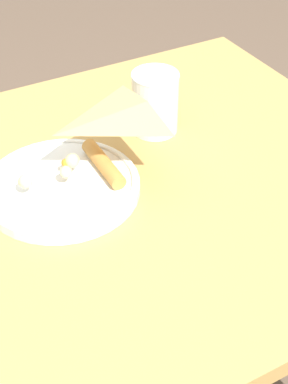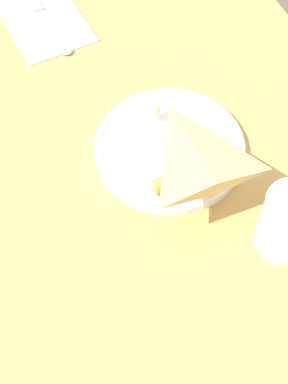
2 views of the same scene
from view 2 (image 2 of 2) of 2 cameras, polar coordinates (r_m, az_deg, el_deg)
name	(u,v)px [view 2 (image 2 of 2)]	position (r m, az deg, el deg)	size (l,w,h in m)	color
ground_plane	(147,324)	(1.63, 0.32, -12.67)	(6.00, 6.00, 0.00)	brown
dining_table	(149,199)	(1.04, 0.48, -0.67)	(1.07, 0.74, 0.77)	tan
plate_pizza	(171,148)	(0.93, 2.62, 4.29)	(0.24, 0.24, 0.05)	white
milk_glass	(287,224)	(0.84, 13.73, -3.06)	(0.08, 0.08, 0.11)	white
napkin_folded	(45,21)	(1.16, -9.60, 16.01)	(0.20, 0.15, 0.00)	silver
butter_knife	(42,16)	(1.16, -9.85, 16.47)	(0.20, 0.04, 0.01)	#B2B2B7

